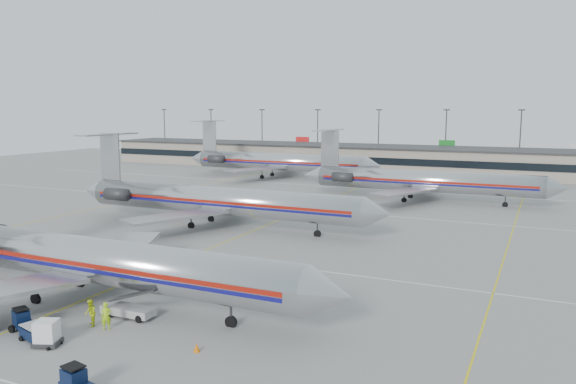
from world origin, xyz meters
The scene contains 16 objects.
ground centered at (0.00, 0.00, 0.00)m, with size 260.00×260.00×0.00m, color gray.
apron_markings centered at (0.00, 10.00, 0.01)m, with size 160.00×0.15×0.02m, color silver.
terminal centered at (0.00, 97.97, 3.16)m, with size 162.00×17.00×6.25m.
light_mast_row centered at (0.00, 112.00, 8.58)m, with size 163.60×0.40×15.28m.
jet_foreground centered at (-0.99, -5.57, 3.49)m, with size 45.90×27.03×12.01m.
jet_second_row centered at (-6.13, 23.47, 3.50)m, with size 46.09×27.14×12.06m.
jet_third_row centered at (14.20, 55.45, 3.46)m, with size 43.62×26.83×11.93m.
jet_back_row centered at (-21.76, 73.87, 3.73)m, with size 46.96×28.89×12.84m.
tug_center centered at (1.07, -12.46, 0.77)m, with size 2.30×1.78×1.68m.
tug_right centered at (11.18, -17.56, 0.79)m, with size 2.30×1.47×1.73m.
cart_outer centered at (2.94, -13.14, 0.56)m, with size 2.11×1.70×1.04m.
uld_container centered at (4.45, -13.45, 0.86)m, with size 2.00×1.85×1.71m.
belt_loader centered at (5.89, -7.15, 0.69)m, with size 4.89×1.61×2.58m.
ramp_worker_near centered at (6.04, -9.71, 0.98)m, with size 0.71×0.47×1.95m, color #AADE14.
ramp_worker_far centered at (4.61, -9.75, 0.98)m, with size 0.96×0.74×1.97m, color #B7CE13.
cone_right centered at (13.86, -10.13, 0.30)m, with size 0.44×0.44×0.60m, color orange.
Camera 1 is at (33.44, -38.45, 15.38)m, focal length 35.00 mm.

